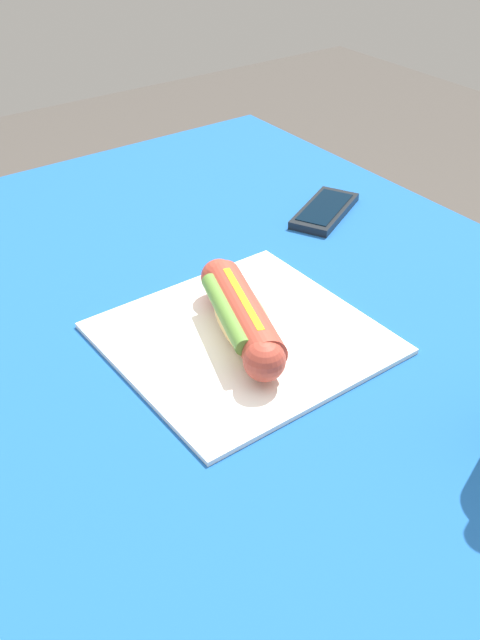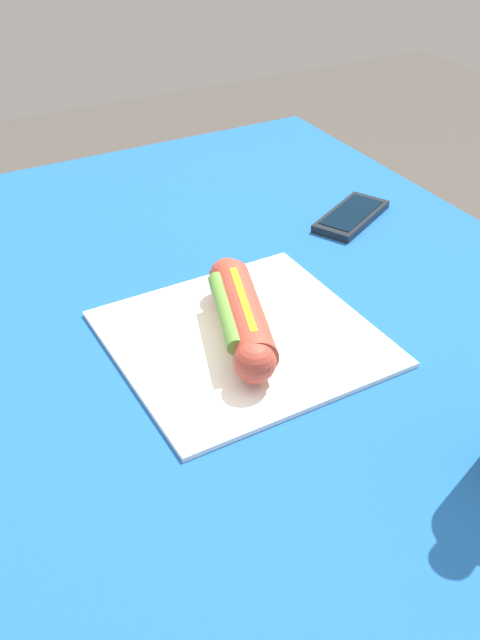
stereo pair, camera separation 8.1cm
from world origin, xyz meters
name	(u,v)px [view 2 (the right image)]	position (x,y,z in m)	size (l,w,h in m)	color
dining_table	(219,400)	(0.00, 0.00, 0.63)	(1.07, 0.90, 0.77)	brown
paper_wrapper	(240,339)	(-0.06, 0.00, 0.77)	(0.28, 0.29, 0.01)	white
hot_dog	(239,317)	(-0.06, 0.00, 0.80)	(0.21, 0.10, 0.05)	#DBB26B
cell_phone	(351,216)	(0.12, -0.29, 0.77)	(0.12, 0.15, 0.01)	black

